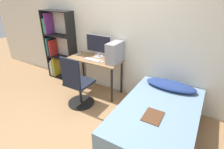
# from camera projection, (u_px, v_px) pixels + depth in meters

# --- Properties ---
(ground_plane) EXTENTS (14.00, 14.00, 0.00)m
(ground_plane) POSITION_uv_depth(u_px,v_px,m) (71.00, 130.00, 2.85)
(ground_plane) COLOR #9E754C
(wall_back) EXTENTS (8.00, 0.05, 2.50)m
(wall_back) POSITION_uv_depth(u_px,v_px,m) (117.00, 35.00, 3.48)
(wall_back) COLOR silver
(wall_back) RESTS_ON ground_plane
(desk) EXTENTS (1.14, 0.51, 0.77)m
(desk) POSITION_uv_depth(u_px,v_px,m) (95.00, 64.00, 3.70)
(desk) COLOR #997047
(desk) RESTS_ON ground_plane
(bookshelf) EXTENTS (0.80, 0.29, 1.66)m
(bookshelf) POSITION_uv_depth(u_px,v_px,m) (56.00, 48.00, 4.31)
(bookshelf) COLOR black
(bookshelf) RESTS_ON ground_plane
(office_chair) EXTENTS (0.52, 0.52, 1.02)m
(office_chair) POSITION_uv_depth(u_px,v_px,m) (78.00, 87.00, 3.31)
(office_chair) COLOR black
(office_chair) RESTS_ON ground_plane
(bed) EXTENTS (1.11, 1.83, 0.53)m
(bed) POSITION_uv_depth(u_px,v_px,m) (157.00, 122.00, 2.63)
(bed) COLOR #4C3D2D
(bed) RESTS_ON ground_plane
(pillow) EXTENTS (0.85, 0.36, 0.11)m
(pillow) POSITION_uv_depth(u_px,v_px,m) (171.00, 85.00, 3.00)
(pillow) COLOR navy
(pillow) RESTS_ON bed
(magazine) EXTENTS (0.24, 0.32, 0.01)m
(magazine) POSITION_uv_depth(u_px,v_px,m) (153.00, 116.00, 2.34)
(magazine) COLOR #56331E
(magazine) RESTS_ON bed
(monitor) EXTENTS (0.60, 0.20, 0.47)m
(monitor) POSITION_uv_depth(u_px,v_px,m) (98.00, 45.00, 3.64)
(monitor) COLOR #B7B7BC
(monitor) RESTS_ON desk
(keyboard) EXTENTS (0.37, 0.11, 0.02)m
(keyboard) POSITION_uv_depth(u_px,v_px,m) (93.00, 60.00, 3.56)
(keyboard) COLOR silver
(keyboard) RESTS_ON desk
(pc_tower) EXTENTS (0.20, 0.42, 0.41)m
(pc_tower) POSITION_uv_depth(u_px,v_px,m) (115.00, 53.00, 3.37)
(pc_tower) COLOR #99999E
(pc_tower) RESTS_ON desk
(mouse) EXTENTS (0.06, 0.09, 0.02)m
(mouse) POSITION_uv_depth(u_px,v_px,m) (102.00, 62.00, 3.45)
(mouse) COLOR silver
(mouse) RESTS_ON desk
(phone) EXTENTS (0.07, 0.14, 0.01)m
(phone) POSITION_uv_depth(u_px,v_px,m) (78.00, 54.00, 3.89)
(phone) COLOR #B7B7BC
(phone) RESTS_ON desk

